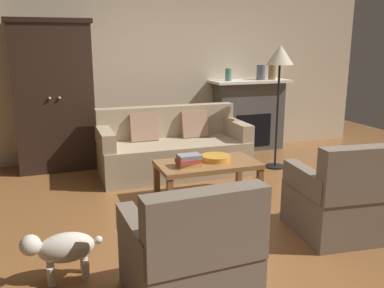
{
  "coord_description": "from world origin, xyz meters",
  "views": [
    {
      "loc": [
        -1.52,
        -3.65,
        1.69
      ],
      "look_at": [
        0.05,
        0.79,
        0.55
      ],
      "focal_mm": 39.15,
      "sensor_mm": 36.0,
      "label": 1
    }
  ],
  "objects_px": {
    "fruit_bowl": "(216,158)",
    "armchair_near_left": "(190,260)",
    "armchair_near_right": "(342,201)",
    "armoire": "(54,96)",
    "dog": "(62,249)",
    "coffee_table": "(208,167)",
    "fireplace": "(249,115)",
    "book_stack": "(189,161)",
    "mantel_vase_bronze": "(272,69)",
    "couch": "(173,150)",
    "mantel_vase_jade": "(228,75)",
    "mantel_vase_slate": "(261,72)",
    "floor_lamp": "(280,62)"
  },
  "relations": [
    {
      "from": "armchair_near_right",
      "to": "floor_lamp",
      "type": "bearing_deg",
      "value": 75.48
    },
    {
      "from": "book_stack",
      "to": "dog",
      "type": "bearing_deg",
      "value": -140.83
    },
    {
      "from": "book_stack",
      "to": "armchair_near_right",
      "type": "distance_m",
      "value": 1.57
    },
    {
      "from": "coffee_table",
      "to": "floor_lamp",
      "type": "height_order",
      "value": "floor_lamp"
    },
    {
      "from": "fireplace",
      "to": "armchair_near_right",
      "type": "relative_size",
      "value": 1.43
    },
    {
      "from": "book_stack",
      "to": "floor_lamp",
      "type": "xyz_separation_m",
      "value": [
        1.57,
        0.88,
        0.96
      ]
    },
    {
      "from": "couch",
      "to": "coffee_table",
      "type": "distance_m",
      "value": 1.04
    },
    {
      "from": "mantel_vase_slate",
      "to": "mantel_vase_bronze",
      "type": "distance_m",
      "value": 0.2
    },
    {
      "from": "floor_lamp",
      "to": "dog",
      "type": "height_order",
      "value": "floor_lamp"
    },
    {
      "from": "mantel_vase_bronze",
      "to": "fireplace",
      "type": "bearing_deg",
      "value": 177.3
    },
    {
      "from": "fireplace",
      "to": "armoire",
      "type": "distance_m",
      "value": 2.98
    },
    {
      "from": "fireplace",
      "to": "mantel_vase_slate",
      "type": "height_order",
      "value": "mantel_vase_slate"
    },
    {
      "from": "fireplace",
      "to": "floor_lamp",
      "type": "xyz_separation_m",
      "value": [
        -0.11,
        -1.05,
        0.87
      ]
    },
    {
      "from": "armoire",
      "to": "fruit_bowl",
      "type": "distance_m",
      "value": 2.44
    },
    {
      "from": "armoire",
      "to": "floor_lamp",
      "type": "height_order",
      "value": "armoire"
    },
    {
      "from": "couch",
      "to": "mantel_vase_slate",
      "type": "bearing_deg",
      "value": 25.16
    },
    {
      "from": "couch",
      "to": "mantel_vase_jade",
      "type": "height_order",
      "value": "mantel_vase_jade"
    },
    {
      "from": "armoire",
      "to": "armchair_near_right",
      "type": "height_order",
      "value": "armoire"
    },
    {
      "from": "armoire",
      "to": "couch",
      "type": "relative_size",
      "value": 1.03
    },
    {
      "from": "armchair_near_right",
      "to": "dog",
      "type": "height_order",
      "value": "armchair_near_right"
    },
    {
      "from": "armoire",
      "to": "couch",
      "type": "distance_m",
      "value": 1.74
    },
    {
      "from": "armchair_near_right",
      "to": "armchair_near_left",
      "type": "bearing_deg",
      "value": -161.99
    },
    {
      "from": "mantel_vase_slate",
      "to": "armoire",
      "type": "bearing_deg",
      "value": -178.9
    },
    {
      "from": "fruit_bowl",
      "to": "dog",
      "type": "height_order",
      "value": "fruit_bowl"
    },
    {
      "from": "coffee_table",
      "to": "dog",
      "type": "height_order",
      "value": "coffee_table"
    },
    {
      "from": "book_stack",
      "to": "mantel_vase_bronze",
      "type": "bearing_deg",
      "value": 42.85
    },
    {
      "from": "coffee_table",
      "to": "armchair_near_left",
      "type": "xyz_separation_m",
      "value": [
        -0.82,
        -1.75,
        -0.05
      ]
    },
    {
      "from": "armchair_near_left",
      "to": "coffee_table",
      "type": "bearing_deg",
      "value": 65.03
    },
    {
      "from": "mantel_vase_bronze",
      "to": "floor_lamp",
      "type": "bearing_deg",
      "value": -115.45
    },
    {
      "from": "couch",
      "to": "mantel_vase_jade",
      "type": "xyz_separation_m",
      "value": [
        1.15,
        0.8,
        0.9
      ]
    },
    {
      "from": "dog",
      "to": "coffee_table",
      "type": "bearing_deg",
      "value": 36.4
    },
    {
      "from": "fireplace",
      "to": "fruit_bowl",
      "type": "bearing_deg",
      "value": -126.15
    },
    {
      "from": "couch",
      "to": "fruit_bowl",
      "type": "bearing_deg",
      "value": -78.8
    },
    {
      "from": "mantel_vase_bronze",
      "to": "armchair_near_left",
      "type": "height_order",
      "value": "mantel_vase_bronze"
    },
    {
      "from": "mantel_vase_bronze",
      "to": "floor_lamp",
      "type": "distance_m",
      "value": 1.16
    },
    {
      "from": "armoire",
      "to": "book_stack",
      "type": "bearing_deg",
      "value": -55.78
    },
    {
      "from": "armchair_near_right",
      "to": "armoire",
      "type": "bearing_deg",
      "value": 127.53
    },
    {
      "from": "fruit_bowl",
      "to": "dog",
      "type": "xyz_separation_m",
      "value": [
        -1.71,
        -1.22,
        -0.2
      ]
    },
    {
      "from": "coffee_table",
      "to": "book_stack",
      "type": "bearing_deg",
      "value": -162.87
    },
    {
      "from": "book_stack",
      "to": "armchair_near_left",
      "type": "xyz_separation_m",
      "value": [
        -0.57,
        -1.68,
        -0.17
      ]
    },
    {
      "from": "fruit_bowl",
      "to": "armchair_near_left",
      "type": "distance_m",
      "value": 2.02
    },
    {
      "from": "fireplace",
      "to": "mantel_vase_jade",
      "type": "bearing_deg",
      "value": -177.3
    },
    {
      "from": "armoire",
      "to": "book_stack",
      "type": "xyz_separation_m",
      "value": [
        1.26,
        -1.86,
        -0.52
      ]
    },
    {
      "from": "floor_lamp",
      "to": "dog",
      "type": "distance_m",
      "value": 3.73
    },
    {
      "from": "book_stack",
      "to": "dog",
      "type": "relative_size",
      "value": 0.46
    },
    {
      "from": "fireplace",
      "to": "coffee_table",
      "type": "bearing_deg",
      "value": -127.8
    },
    {
      "from": "couch",
      "to": "coffee_table",
      "type": "height_order",
      "value": "couch"
    },
    {
      "from": "coffee_table",
      "to": "armchair_near_right",
      "type": "xyz_separation_m",
      "value": [
        0.8,
        -1.23,
        -0.05
      ]
    },
    {
      "from": "fireplace",
      "to": "armoire",
      "type": "bearing_deg",
      "value": -178.49
    },
    {
      "from": "fruit_bowl",
      "to": "mantel_vase_jade",
      "type": "bearing_deg",
      "value": 62.21
    }
  ]
}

